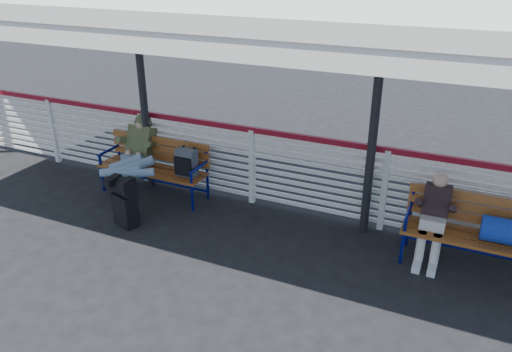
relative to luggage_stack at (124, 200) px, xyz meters
The scene contains 8 objects.
ground 1.50m from the luggage_stack, 20.72° to the right, with size 60.00×60.00×0.00m, color black.
fence 1.95m from the luggage_stack, 45.90° to the left, with size 12.08×0.08×1.24m.
canopy 2.99m from the luggage_stack, 14.87° to the left, with size 12.60×3.60×3.16m.
luggage_stack is the anchor object (origin of this frame).
bench_left 1.05m from the luggage_stack, 91.77° to the left, with size 1.80×0.56×0.92m.
bench_right 4.80m from the luggage_stack, 10.91° to the left, with size 1.80×0.56×0.92m.
traveler_man 0.81m from the luggage_stack, 116.70° to the left, with size 0.94×1.64×0.77m.
companion_person 4.16m from the luggage_stack, 12.40° to the left, with size 0.32×0.66×1.15m.
Camera 1 is at (2.94, -4.43, 3.62)m, focal length 35.00 mm.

